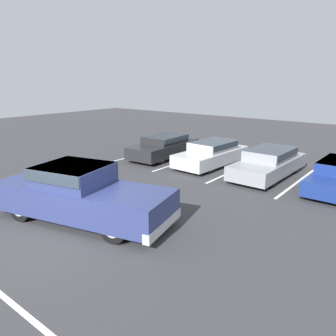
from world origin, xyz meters
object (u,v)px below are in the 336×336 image
Objects in this scene: traffic_cone at (53,179)px; parked_sedan_c at (269,162)px; parked_sedan_a at (164,146)px; pickup_truck at (82,194)px; parked_sedan_b at (212,153)px.

parked_sedan_c is at bearing 45.73° from traffic_cone.
parked_sedan_a is at bearing 85.28° from traffic_cone.
traffic_cone is at bearing 145.97° from pickup_truck.
parked_sedan_b is (3.02, 0.10, -0.01)m from parked_sedan_a.
pickup_truck reaches higher than traffic_cone.
pickup_truck is 1.32× the size of parked_sedan_b.
parked_sedan_c is at bearing 87.93° from parked_sedan_a.
parked_sedan_c is (3.01, -0.07, 0.01)m from parked_sedan_b.
traffic_cone is (-6.59, -6.76, -0.43)m from parked_sedan_c.
pickup_truck is 8.30m from parked_sedan_b.
pickup_truck reaches higher than parked_sedan_c.
parked_sedan_b is 8.90× the size of traffic_cone.
parked_sedan_a is 9.06× the size of traffic_cone.
pickup_truck reaches higher than parked_sedan_a.
parked_sedan_c reaches higher than parked_sedan_a.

